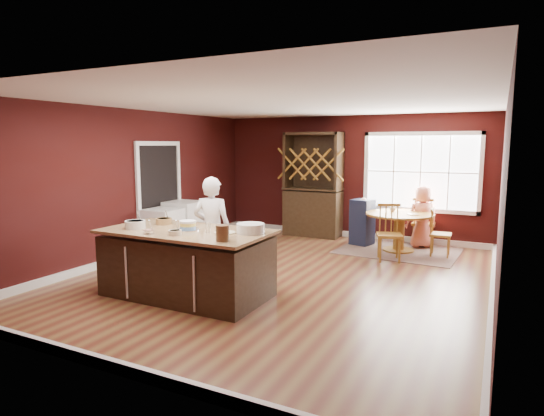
{
  "coord_description": "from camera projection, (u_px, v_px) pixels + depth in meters",
  "views": [
    {
      "loc": [
        2.96,
        -6.32,
        2.08
      ],
      "look_at": [
        -0.3,
        0.19,
        1.05
      ],
      "focal_mm": 30.0,
      "sensor_mm": 36.0,
      "label": 1
    }
  ],
  "objects": [
    {
      "name": "room_shell",
      "position": [
        284.0,
        192.0,
        7.01
      ],
      "size": [
        7.0,
        7.0,
        7.0
      ],
      "color": "brown",
      "rests_on": "ground"
    },
    {
      "name": "window",
      "position": [
        421.0,
        172.0,
        9.4
      ],
      "size": [
        2.36,
        0.1,
        1.66
      ],
      "primitive_type": null,
      "color": "white",
      "rests_on": "room_shell"
    },
    {
      "name": "doorway",
      "position": [
        160.0,
        198.0,
        8.9
      ],
      "size": [
        0.08,
        1.26,
        2.13
      ],
      "primitive_type": null,
      "color": "white",
      "rests_on": "room_shell"
    },
    {
      "name": "kitchen_island",
      "position": [
        187.0,
        264.0,
        6.23
      ],
      "size": [
        2.29,
        1.2,
        0.92
      ],
      "color": "black",
      "rests_on": "ground"
    },
    {
      "name": "dining_table",
      "position": [
        399.0,
        224.0,
        8.81
      ],
      "size": [
        1.28,
        1.28,
        0.75
      ],
      "color": "brown",
      "rests_on": "ground"
    },
    {
      "name": "baker",
      "position": [
        212.0,
        230.0,
        6.82
      ],
      "size": [
        0.66,
        0.51,
        1.6
      ],
      "primitive_type": "imported",
      "rotation": [
        0.0,
        0.0,
        3.38
      ],
      "color": "silver",
      "rests_on": "ground"
    },
    {
      "name": "layer_cake",
      "position": [
        188.0,
        225.0,
        6.15
      ],
      "size": [
        0.31,
        0.31,
        0.13
      ],
      "primitive_type": null,
      "color": "white",
      "rests_on": "kitchen_island"
    },
    {
      "name": "bowl_blue",
      "position": [
        135.0,
        224.0,
        6.28
      ],
      "size": [
        0.28,
        0.28,
        0.11
      ],
      "primitive_type": "cylinder",
      "color": "white",
      "rests_on": "kitchen_island"
    },
    {
      "name": "bowl_yellow",
      "position": [
        164.0,
        221.0,
        6.61
      ],
      "size": [
        0.23,
        0.23,
        0.09
      ],
      "primitive_type": "cylinder",
      "color": "#996C46",
      "rests_on": "kitchen_island"
    },
    {
      "name": "bowl_pink",
      "position": [
        149.0,
        232.0,
        5.9
      ],
      "size": [
        0.15,
        0.15,
        0.06
      ],
      "primitive_type": "cylinder",
      "color": "silver",
      "rests_on": "kitchen_island"
    },
    {
      "name": "bowl_olive",
      "position": [
        175.0,
        233.0,
        5.82
      ],
      "size": [
        0.17,
        0.17,
        0.06
      ],
      "primitive_type": "cylinder",
      "color": "#C7BB8E",
      "rests_on": "kitchen_island"
    },
    {
      "name": "drinking_glass",
      "position": [
        208.0,
        227.0,
        5.97
      ],
      "size": [
        0.07,
        0.07,
        0.14
      ],
      "primitive_type": "cylinder",
      "color": "silver",
      "rests_on": "kitchen_island"
    },
    {
      "name": "dinner_plate",
      "position": [
        225.0,
        233.0,
        5.93
      ],
      "size": [
        0.27,
        0.27,
        0.02
      ],
      "primitive_type": "cylinder",
      "color": "#FFE7B8",
      "rests_on": "kitchen_island"
    },
    {
      "name": "white_tub",
      "position": [
        251.0,
        228.0,
        5.95
      ],
      "size": [
        0.37,
        0.37,
        0.13
      ],
      "primitive_type": "cylinder",
      "color": "silver",
      "rests_on": "kitchen_island"
    },
    {
      "name": "stoneware_crock",
      "position": [
        222.0,
        233.0,
        5.45
      ],
      "size": [
        0.16,
        0.16,
        0.19
      ],
      "primitive_type": "cylinder",
      "color": "brown",
      "rests_on": "kitchen_island"
    },
    {
      "name": "rug",
      "position": [
        398.0,
        251.0,
        8.89
      ],
      "size": [
        2.3,
        1.84,
        0.01
      ],
      "primitive_type": "cube",
      "rotation": [
        0.0,
        0.0,
        -0.06
      ],
      "color": "brown",
      "rests_on": "ground"
    },
    {
      "name": "chair_east",
      "position": [
        441.0,
        232.0,
        8.41
      ],
      "size": [
        0.38,
        0.39,
        0.91
      ],
      "primitive_type": null,
      "rotation": [
        0.0,
        0.0,
        1.6
      ],
      "color": "brown",
      "rests_on": "ground"
    },
    {
      "name": "chair_south",
      "position": [
        389.0,
        232.0,
        8.09
      ],
      "size": [
        0.54,
        0.53,
        1.03
      ],
      "primitive_type": null,
      "rotation": [
        0.0,
        0.0,
        0.33
      ],
      "color": "#945C2E",
      "rests_on": "ground"
    },
    {
      "name": "chair_north",
      "position": [
        424.0,
        221.0,
        9.3
      ],
      "size": [
        0.43,
        0.41,
        1.02
      ],
      "primitive_type": null,
      "rotation": [
        0.0,
        0.0,
        3.15
      ],
      "color": "brown",
      "rests_on": "ground"
    },
    {
      "name": "seated_woman",
      "position": [
        422.0,
        217.0,
        9.12
      ],
      "size": [
        0.73,
        0.65,
        1.25
      ],
      "primitive_type": "imported",
      "rotation": [
        0.0,
        0.0,
        3.65
      ],
      "color": "#E37E65",
      "rests_on": "ground"
    },
    {
      "name": "high_chair",
      "position": [
        362.0,
        221.0,
        9.39
      ],
      "size": [
        0.48,
        0.48,
        0.99
      ],
      "primitive_type": null,
      "rotation": [
        0.0,
        0.0,
        -0.24
      ],
      "color": "black",
      "rests_on": "ground"
    },
    {
      "name": "toddler",
      "position": [
        366.0,
        206.0,
        9.42
      ],
      "size": [
        0.18,
        0.14,
        0.26
      ],
      "primitive_type": null,
      "color": "#8CA5BF",
      "rests_on": "high_chair"
    },
    {
      "name": "table_plate",
      "position": [
        413.0,
        214.0,
        8.59
      ],
      "size": [
        0.21,
        0.21,
        0.02
      ],
      "primitive_type": "cylinder",
      "color": "beige",
      "rests_on": "dining_table"
    },
    {
      "name": "table_cup",
      "position": [
        393.0,
        209.0,
        9.02
      ],
      "size": [
        0.13,
        0.13,
        0.09
      ],
      "primitive_type": "imported",
      "rotation": [
        0.0,
        0.0,
        -0.13
      ],
      "color": "white",
      "rests_on": "dining_table"
    },
    {
      "name": "hutch",
      "position": [
        313.0,
        185.0,
        10.24
      ],
      "size": [
        1.28,
        0.53,
        2.34
      ],
      "primitive_type": "cube",
      "color": "#37190D",
      "rests_on": "ground"
    },
    {
      "name": "washer",
      "position": [
        163.0,
        232.0,
        8.56
      ],
      "size": [
        0.6,
        0.58,
        0.87
      ],
      "primitive_type": "cube",
      "color": "white",
      "rests_on": "ground"
    },
    {
      "name": "dryer",
      "position": [
        184.0,
        225.0,
        9.12
      ],
      "size": [
        0.65,
        0.63,
        0.94
      ],
      "primitive_type": "cube",
      "color": "white",
      "rests_on": "ground"
    }
  ]
}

